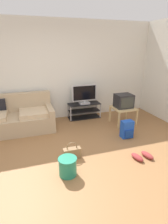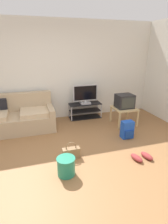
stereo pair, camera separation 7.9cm
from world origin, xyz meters
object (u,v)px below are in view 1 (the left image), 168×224
couch (14,118)px  side_table (123,110)px  flat_tv (84,94)px  cleaning_bucket (68,166)px  crt_tv (124,101)px  sneakers_pair (142,156)px  backpack (127,129)px  handbag (72,153)px  tv_stand (84,111)px

couch → side_table: bearing=-10.3°
flat_tv → cleaning_bucket: flat_tv is taller
side_table → crt_tv: 0.24m
flat_tv → sneakers_pair: (0.39, -2.33, -0.67)m
backpack → handbag: bearing=-157.3°
couch → handbag: (1.06, -1.67, -0.20)m
crt_tv → handbag: crt_tv is taller
couch → backpack: size_ratio=4.69×
tv_stand → cleaning_bucket: bearing=-114.1°
couch → cleaning_bucket: size_ratio=6.16×
handbag → sneakers_pair: (1.26, -0.43, -0.07)m
flat_tv → sneakers_pair: flat_tv is taller
tv_stand → crt_tv: size_ratio=2.12×
tv_stand → backpack: 1.60m
crt_tv → sneakers_pair: bearing=-106.3°
backpack → cleaning_bucket: backpack is taller
sneakers_pair → cleaning_bucket: bearing=-179.4°
cleaning_bucket → couch: bearing=112.5°
side_table → handbag: side_table is taller
couch → handbag: size_ratio=5.69×
tv_stand → handbag: (-0.87, -1.92, -0.11)m
crt_tv → cleaning_bucket: 2.56m
backpack → sneakers_pair: 0.88m
tv_stand → cleaning_bucket: tv_stand is taller
handbag → cleaning_bucket: size_ratio=1.08×
couch → backpack: couch is taller
tv_stand → side_table: 1.16m
tv_stand → sneakers_pair: tv_stand is taller
handbag → cleaning_bucket: 0.48m
tv_stand → side_table: (0.86, -0.76, 0.18)m
side_table → couch: bearing=169.7°
crt_tv → side_table: bearing=-90.0°
handbag → cleaning_bucket: handbag is taller
crt_tv → backpack: crt_tv is taller
sneakers_pair → crt_tv: bearing=73.7°
flat_tv → handbag: bearing=-114.6°
tv_stand → crt_tv: 1.21m
couch → tv_stand: bearing=7.4°
flat_tv → side_table: (0.86, -0.74, -0.31)m
tv_stand → cleaning_bucket: (-1.06, -2.36, -0.06)m
tv_stand → backpack: (0.55, -1.50, -0.02)m
side_table → sneakers_pair: bearing=-106.5°
handbag → cleaning_bucket: (-0.19, -0.44, 0.05)m
flat_tv → cleaning_bucket: (-1.06, -2.34, -0.55)m
flat_tv → side_table: flat_tv is taller
backpack → cleaning_bucket: size_ratio=1.32×
side_table → handbag: 2.10m
handbag → backpack: bearing=16.6°
handbag → tv_stand: bearing=65.6°
handbag → sneakers_pair: 1.33m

